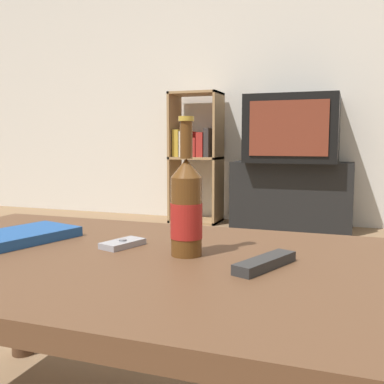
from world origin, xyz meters
name	(u,v)px	position (x,y,z in m)	size (l,w,h in m)	color
back_wall	(295,68)	(0.00, 3.02, 1.30)	(8.00, 0.05, 2.60)	beige
coffee_table	(121,283)	(0.00, 0.00, 0.39)	(1.19, 0.74, 0.46)	brown
tv_stand	(292,196)	(0.03, 2.76, 0.27)	(0.92, 0.39, 0.53)	black
television	(293,129)	(0.03, 2.75, 0.79)	(0.69, 0.61, 0.51)	black
bookshelf	(195,153)	(-0.80, 2.81, 0.60)	(0.42, 0.30, 1.11)	#99754C
beer_bottle	(186,208)	(0.14, 0.04, 0.56)	(0.07, 0.07, 0.29)	#563314
cell_phone	(123,244)	(-0.03, 0.06, 0.46)	(0.08, 0.11, 0.02)	gray
remote_control	(265,263)	(0.31, 0.00, 0.47)	(0.10, 0.17, 0.02)	#282828
table_book	(17,237)	(-0.29, 0.02, 0.47)	(0.22, 0.31, 0.02)	navy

